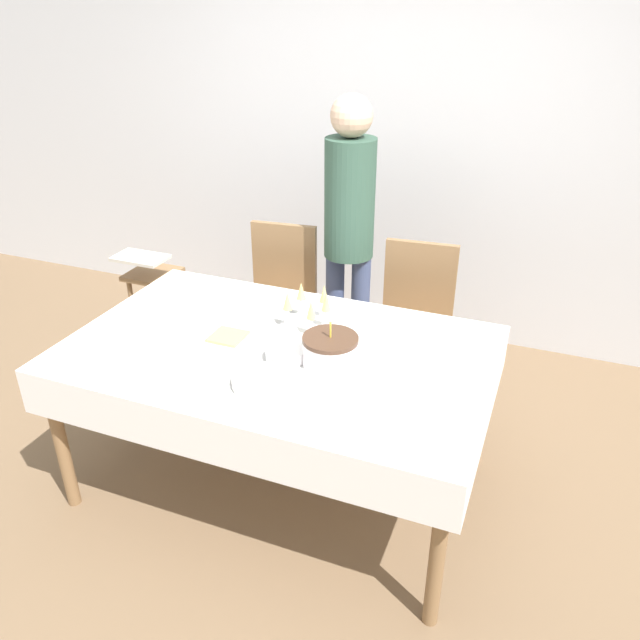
{
  "coord_description": "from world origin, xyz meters",
  "views": [
    {
      "loc": [
        1.06,
        -2.16,
        2.15
      ],
      "look_at": [
        0.16,
        0.1,
        0.89
      ],
      "focal_mm": 35.0,
      "sensor_mm": 36.0,
      "label": 1
    }
  ],
  "objects_px": {
    "plate_stack_main": "(262,381)",
    "birthday_cake": "(330,351)",
    "dining_chair_far_right": "(414,322)",
    "high_chair": "(152,285)",
    "plate_stack_dessert": "(286,354)",
    "person_standing": "(349,220)",
    "dining_chair_far_left": "(279,298)",
    "champagne_tray": "(310,310)"
  },
  "relations": [
    {
      "from": "plate_stack_dessert",
      "to": "person_standing",
      "type": "height_order",
      "value": "person_standing"
    },
    {
      "from": "dining_chair_far_right",
      "to": "champagne_tray",
      "type": "distance_m",
      "value": 0.81
    },
    {
      "from": "dining_chair_far_left",
      "to": "birthday_cake",
      "type": "xyz_separation_m",
      "value": [
        0.69,
        -0.95,
        0.3
      ]
    },
    {
      "from": "dining_chair_far_left",
      "to": "high_chair",
      "type": "relative_size",
      "value": 1.36
    },
    {
      "from": "person_standing",
      "to": "high_chair",
      "type": "xyz_separation_m",
      "value": [
        -1.3,
        -0.13,
        -0.56
      ]
    },
    {
      "from": "champagne_tray",
      "to": "plate_stack_dessert",
      "type": "relative_size",
      "value": 1.65
    },
    {
      "from": "plate_stack_main",
      "to": "birthday_cake",
      "type": "bearing_deg",
      "value": 52.42
    },
    {
      "from": "birthday_cake",
      "to": "plate_stack_dessert",
      "type": "height_order",
      "value": "birthday_cake"
    },
    {
      "from": "dining_chair_far_left",
      "to": "person_standing",
      "type": "height_order",
      "value": "person_standing"
    },
    {
      "from": "birthday_cake",
      "to": "plate_stack_main",
      "type": "height_order",
      "value": "birthday_cake"
    },
    {
      "from": "dining_chair_far_left",
      "to": "dining_chair_far_right",
      "type": "xyz_separation_m",
      "value": [
        0.83,
        0.0,
        0.0
      ]
    },
    {
      "from": "dining_chair_far_right",
      "to": "person_standing",
      "type": "bearing_deg",
      "value": 166.37
    },
    {
      "from": "plate_stack_main",
      "to": "person_standing",
      "type": "bearing_deg",
      "value": 94.19
    },
    {
      "from": "birthday_cake",
      "to": "champagne_tray",
      "type": "relative_size",
      "value": 0.81
    },
    {
      "from": "plate_stack_dessert",
      "to": "high_chair",
      "type": "relative_size",
      "value": 0.25
    },
    {
      "from": "plate_stack_dessert",
      "to": "dining_chair_far_right",
      "type": "bearing_deg",
      "value": 71.32
    },
    {
      "from": "plate_stack_main",
      "to": "person_standing",
      "type": "distance_m",
      "value": 1.33
    },
    {
      "from": "high_chair",
      "to": "plate_stack_dessert",
      "type": "bearing_deg",
      "value": -34.28
    },
    {
      "from": "plate_stack_dessert",
      "to": "person_standing",
      "type": "relative_size",
      "value": 0.1
    },
    {
      "from": "high_chair",
      "to": "plate_stack_main",
      "type": "bearing_deg",
      "value": -40.05
    },
    {
      "from": "dining_chair_far_right",
      "to": "person_standing",
      "type": "height_order",
      "value": "person_standing"
    },
    {
      "from": "champagne_tray",
      "to": "person_standing",
      "type": "relative_size",
      "value": 0.17
    },
    {
      "from": "dining_chair_far_right",
      "to": "plate_stack_dessert",
      "type": "distance_m",
      "value": 1.07
    },
    {
      "from": "champagne_tray",
      "to": "person_standing",
      "type": "height_order",
      "value": "person_standing"
    },
    {
      "from": "plate_stack_main",
      "to": "dining_chair_far_left",
      "type": "bearing_deg",
      "value": 112.35
    },
    {
      "from": "birthday_cake",
      "to": "plate_stack_dessert",
      "type": "xyz_separation_m",
      "value": [
        -0.19,
        -0.03,
        -0.04
      ]
    },
    {
      "from": "dining_chair_far_left",
      "to": "plate_stack_dessert",
      "type": "distance_m",
      "value": 1.13
    },
    {
      "from": "person_standing",
      "to": "high_chair",
      "type": "relative_size",
      "value": 2.41
    },
    {
      "from": "dining_chair_far_right",
      "to": "plate_stack_main",
      "type": "bearing_deg",
      "value": -105.64
    },
    {
      "from": "birthday_cake",
      "to": "plate_stack_dessert",
      "type": "bearing_deg",
      "value": -170.2
    },
    {
      "from": "dining_chair_far_right",
      "to": "person_standing",
      "type": "distance_m",
      "value": 0.67
    },
    {
      "from": "dining_chair_far_right",
      "to": "plate_stack_dessert",
      "type": "relative_size",
      "value": 5.51
    },
    {
      "from": "plate_stack_dessert",
      "to": "high_chair",
      "type": "xyz_separation_m",
      "value": [
        -1.4,
        0.95,
        -0.31
      ]
    },
    {
      "from": "champagne_tray",
      "to": "dining_chair_far_left",
      "type": "bearing_deg",
      "value": 125.88
    },
    {
      "from": "champagne_tray",
      "to": "high_chair",
      "type": "relative_size",
      "value": 0.41
    },
    {
      "from": "dining_chair_far_right",
      "to": "high_chair",
      "type": "xyz_separation_m",
      "value": [
        -1.73,
        -0.03,
        -0.05
      ]
    },
    {
      "from": "champagne_tray",
      "to": "dining_chair_far_right",
      "type": "bearing_deg",
      "value": 62.01
    },
    {
      "from": "dining_chair_far_right",
      "to": "plate_stack_dessert",
      "type": "bearing_deg",
      "value": -108.68
    },
    {
      "from": "dining_chair_far_left",
      "to": "high_chair",
      "type": "xyz_separation_m",
      "value": [
        -0.9,
        -0.03,
        -0.05
      ]
    },
    {
      "from": "plate_stack_main",
      "to": "plate_stack_dessert",
      "type": "bearing_deg",
      "value": 88.9
    },
    {
      "from": "dining_chair_far_left",
      "to": "birthday_cake",
      "type": "relative_size",
      "value": 4.09
    },
    {
      "from": "dining_chair_far_left",
      "to": "plate_stack_dessert",
      "type": "relative_size",
      "value": 5.51
    }
  ]
}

